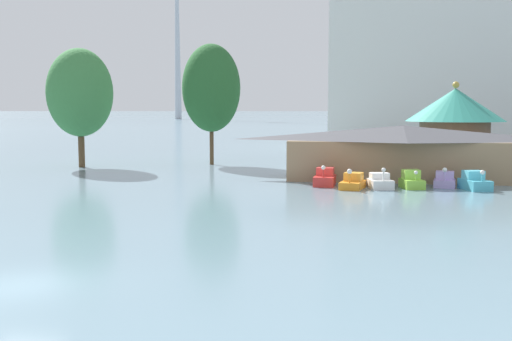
% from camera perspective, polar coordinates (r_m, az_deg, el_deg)
% --- Properties ---
extents(ground_plane, '(2000.00, 2000.00, 0.00)m').
position_cam_1_polar(ground_plane, '(23.88, -20.97, -9.97)').
color(ground_plane, slate).
extents(pedal_boat_red, '(1.79, 2.98, 1.75)m').
position_cam_1_polar(pedal_boat_red, '(50.48, 6.41, -0.72)').
color(pedal_boat_red, red).
rests_on(pedal_boat_red, ground).
extents(pedal_boat_orange, '(2.17, 3.12, 1.67)m').
position_cam_1_polar(pedal_boat_orange, '(48.82, 8.97, -1.09)').
color(pedal_boat_orange, orange).
rests_on(pedal_boat_orange, ground).
extents(pedal_boat_white, '(2.11, 2.59, 1.74)m').
position_cam_1_polar(pedal_boat_white, '(49.23, 11.44, -1.07)').
color(pedal_boat_white, white).
rests_on(pedal_boat_white, ground).
extents(pedal_boat_lime, '(1.96, 2.49, 1.50)m').
position_cam_1_polar(pedal_boat_lime, '(49.91, 14.25, -0.95)').
color(pedal_boat_lime, '#8CCC3F').
rests_on(pedal_boat_lime, ground).
extents(pedal_boat_lavender, '(2.00, 2.48, 1.65)m').
position_cam_1_polar(pedal_boat_lavender, '(51.54, 17.11, -0.90)').
color(pedal_boat_lavender, '#B299D8').
rests_on(pedal_boat_lavender, ground).
extents(pedal_boat_cyan, '(2.33, 3.01, 1.64)m').
position_cam_1_polar(pedal_boat_cyan, '(50.47, 19.64, -1.03)').
color(pedal_boat_cyan, '#4CB7CC').
rests_on(pedal_boat_cyan, ground).
extents(boathouse, '(21.45, 6.49, 4.78)m').
position_cam_1_polar(boathouse, '(55.24, 13.47, 1.72)').
color(boathouse, '#9E7F5B').
rests_on(boathouse, ground).
extents(green_roof_pavilion, '(10.06, 10.06, 9.01)m').
position_cam_1_polar(green_roof_pavilion, '(66.68, 17.96, 4.34)').
color(green_roof_pavilion, brown).
rests_on(green_roof_pavilion, ground).
extents(shoreline_tree_tall_left, '(6.92, 6.92, 12.56)m').
position_cam_1_polar(shoreline_tree_tall_left, '(67.87, -16.04, 6.95)').
color(shoreline_tree_tall_left, brown).
rests_on(shoreline_tree_tall_left, ground).
extents(shoreline_tree_mid, '(6.43, 6.43, 13.32)m').
position_cam_1_polar(shoreline_tree_mid, '(68.46, -4.18, 7.64)').
color(shoreline_tree_mid, brown).
rests_on(shoreline_tree_mid, ground).
extents(background_building_block, '(38.15, 12.55, 27.85)m').
position_cam_1_polar(background_building_block, '(97.92, 18.05, 10.05)').
color(background_building_block, silver).
rests_on(background_building_block, ground).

